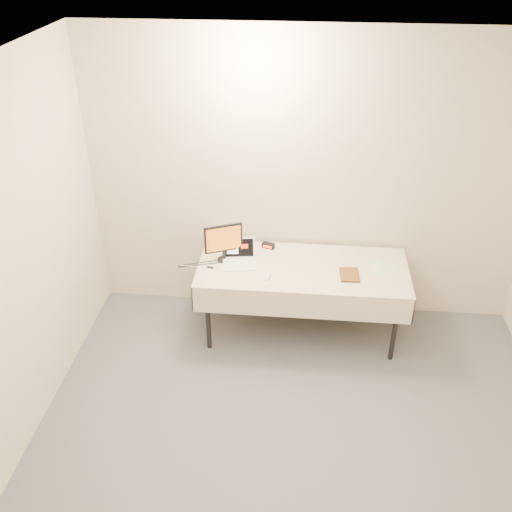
# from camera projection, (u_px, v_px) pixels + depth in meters

# --- Properties ---
(back_wall) EXTENTS (4.00, 0.10, 2.70)m
(back_wall) POSITION_uv_depth(u_px,v_px,m) (307.00, 182.00, 5.11)
(back_wall) COLOR beige
(back_wall) RESTS_ON ground
(table) EXTENTS (1.86, 0.81, 0.74)m
(table) POSITION_uv_depth(u_px,v_px,m) (303.00, 273.00, 5.08)
(table) COLOR black
(table) RESTS_ON ground
(laptop) EXTENTS (0.33, 0.30, 0.20)m
(laptop) POSITION_uv_depth(u_px,v_px,m) (239.00, 257.00, 5.09)
(laptop) COLOR white
(laptop) RESTS_ON table
(monitor) EXTENTS (0.33, 0.16, 0.36)m
(monitor) POSITION_uv_depth(u_px,v_px,m) (223.00, 240.00, 5.03)
(monitor) COLOR black
(monitor) RESTS_ON table
(book) EXTENTS (0.16, 0.03, 0.22)m
(book) POSITION_uv_depth(u_px,v_px,m) (341.00, 265.00, 4.87)
(book) COLOR #9B591C
(book) RESTS_ON table
(alarm_clock) EXTENTS (0.13, 0.08, 0.05)m
(alarm_clock) POSITION_uv_depth(u_px,v_px,m) (268.00, 246.00, 5.31)
(alarm_clock) COLOR black
(alarm_clock) RESTS_ON table
(clicker) EXTENTS (0.06, 0.09, 0.02)m
(clicker) POSITION_uv_depth(u_px,v_px,m) (268.00, 277.00, 4.89)
(clicker) COLOR silver
(clicker) RESTS_ON table
(paper_form) EXTENTS (0.11, 0.27, 0.00)m
(paper_form) POSITION_uv_depth(u_px,v_px,m) (377.00, 268.00, 5.03)
(paper_form) COLOR #BFE9BA
(paper_form) RESTS_ON table
(usb_dongle) EXTENTS (0.06, 0.03, 0.01)m
(usb_dongle) POSITION_uv_depth(u_px,v_px,m) (210.00, 267.00, 5.03)
(usb_dongle) COLOR black
(usb_dongle) RESTS_ON table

